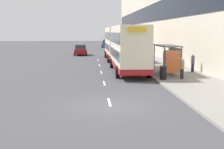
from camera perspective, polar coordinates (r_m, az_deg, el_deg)
ground_plane at (r=16.01m, az=-0.29°, el=-5.81°), size 220.00×220.00×0.00m
pavement at (r=54.67m, az=3.93°, el=3.97°), size 5.00×93.00×0.14m
terrace_facade at (r=55.36m, az=8.18°, el=11.67°), size 3.10×93.00×15.04m
lane_mark_0 at (r=16.89m, az=-0.49°, el=-5.07°), size 0.12×2.00×0.01m
lane_mark_1 at (r=22.97m, az=-1.43°, el=-1.60°), size 0.12×2.00×0.01m
lane_mark_2 at (r=29.10m, az=-1.97°, el=0.41°), size 0.12×2.00×0.01m
lane_mark_3 at (r=35.25m, az=-2.33°, el=1.72°), size 0.12×2.00×0.01m
lane_mark_4 at (r=41.42m, az=-2.58°, el=2.63°), size 0.12×2.00×0.01m
bus_shelter at (r=27.07m, az=10.54°, el=3.69°), size 1.60×4.20×2.48m
double_decker_bus_near at (r=28.78m, az=2.97°, el=4.87°), size 2.85×11.12×4.30m
double_decker_bus_ahead at (r=41.51m, az=0.85°, el=5.81°), size 2.85×11.32×4.30m
car_0 at (r=80.42m, az=-1.01°, el=5.81°), size 2.03×3.82×1.78m
car_1 at (r=60.07m, az=-0.25°, el=5.13°), size 2.09×3.94×1.84m
car_2 at (r=50.46m, az=-5.76°, el=4.50°), size 2.03×4.30×1.69m
car_3 at (r=73.37m, az=-1.10°, el=5.58°), size 2.05×4.11×1.67m
pedestrian_at_shelter at (r=24.65m, az=12.71°, el=1.14°), size 0.32×0.32×1.64m
pedestrian_1 at (r=32.35m, az=9.62°, el=2.97°), size 0.37×0.37×1.85m
pedestrian_2 at (r=29.25m, az=14.55°, el=2.12°), size 0.33×0.33×1.64m
litter_bin at (r=24.15m, az=9.34°, el=0.35°), size 0.55×0.55×1.05m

